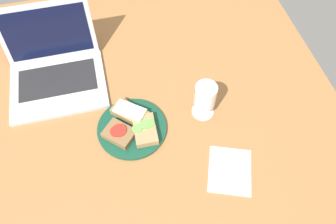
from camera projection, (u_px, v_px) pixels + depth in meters
The scene contains 8 objects.
wooden_table at pixel (136, 125), 108.09cm from camera, with size 140.00×140.00×3.00cm, color #9E6B3D.
plate at pixel (132, 128), 105.27cm from camera, with size 22.33×22.33×1.01cm, color #144733.
sandwich_with_tomato at pixel (119, 133), 102.17cm from camera, with size 11.51×11.42×2.87cm.
sandwich_with_cucumber at pixel (145, 130), 102.84cm from camera, with size 7.24×10.79×2.98cm.
sandwich_with_cheese at pixel (130, 113), 106.03cm from camera, with size 12.65×12.60×3.18cm.
wine_glass at pixel (205, 97), 101.97cm from camera, with size 7.32×7.32×13.44cm.
laptop at pixel (54, 67), 113.66cm from camera, with size 32.46×31.50×21.80cm.
napkin at pixel (230, 171), 97.87cm from camera, with size 12.57×14.78×0.40cm, color white.
Camera 1 is at (-2.28, -54.72, 95.40)cm, focal length 35.00 mm.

